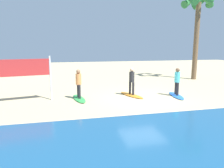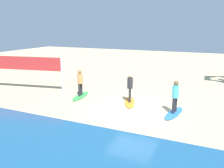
% 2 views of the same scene
% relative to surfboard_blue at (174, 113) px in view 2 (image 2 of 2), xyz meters
% --- Properties ---
extents(ground_plane, '(60.00, 60.00, 0.00)m').
position_rel_surfboard_blue_xyz_m(ground_plane, '(2.18, -0.03, -0.04)').
color(ground_plane, '#CCB789').
extents(surfboard_blue, '(0.93, 2.17, 0.09)m').
position_rel_surfboard_blue_xyz_m(surfboard_blue, '(0.00, 0.00, 0.00)').
color(surfboard_blue, blue).
rests_on(surfboard_blue, ground).
extents(surfer_blue, '(0.32, 0.45, 1.64)m').
position_rel_surfboard_blue_xyz_m(surfer_blue, '(0.00, 0.00, 0.99)').
color(surfer_blue, '#232328').
rests_on(surfer_blue, surfboard_blue).
extents(surfboard_orange, '(1.22, 2.17, 0.09)m').
position_rel_surfboard_blue_xyz_m(surfboard_orange, '(2.63, -0.75, 0.00)').
color(surfboard_orange, orange).
rests_on(surfboard_orange, ground).
extents(surfer_orange, '(0.32, 0.44, 1.64)m').
position_rel_surfboard_blue_xyz_m(surfer_orange, '(2.63, -0.75, 0.99)').
color(surfer_orange, '#232328').
rests_on(surfer_orange, surfboard_orange).
extents(surfboard_green, '(0.85, 2.16, 0.09)m').
position_rel_surfboard_blue_xyz_m(surfboard_green, '(5.86, -0.62, 0.00)').
color(surfboard_green, green).
rests_on(surfboard_green, ground).
extents(surfer_green, '(0.32, 0.46, 1.64)m').
position_rel_surfboard_blue_xyz_m(surfer_green, '(5.86, -0.62, 0.99)').
color(surfer_green, '#232328').
rests_on(surfer_green, surfboard_green).
extents(volleyball_net, '(8.94, 1.81, 2.50)m').
position_rel_surfboard_blue_xyz_m(volleyball_net, '(11.82, -0.03, 1.74)').
color(volleyball_net, silver).
rests_on(volleyball_net, ground).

